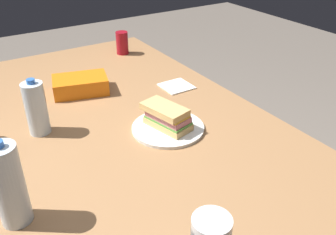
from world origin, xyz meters
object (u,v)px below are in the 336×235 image
Objects in this scene: chip_bag at (80,85)px; water_bottle_spare at (36,108)px; water_bottle_tall at (9,185)px; paper_plate at (168,128)px; sandwich at (167,117)px; dining_table at (115,145)px; soda_can_red at (122,43)px.

water_bottle_spare is (-0.24, 0.24, 0.06)m from chip_bag.
chip_bag is 0.76m from water_bottle_tall.
water_bottle_spare is (0.23, 0.40, 0.09)m from paper_plate.
sandwich reaches higher than chip_bag.
dining_table is at bearing -55.07° from water_bottle_tall.
chip_bag is at bearing 18.59° from paper_plate.
water_bottle_spare is (0.40, -0.17, -0.02)m from water_bottle_tall.
dining_table is at bearing 56.40° from paper_plate.
soda_can_red reaches higher than sandwich.
sandwich is (-0.11, -0.16, 0.13)m from dining_table.
paper_plate is at bearing -123.60° from dining_table.
dining_table is 7.04× the size of paper_plate.
sandwich reaches higher than paper_plate.
soda_can_red reaches higher than dining_table.
paper_plate is at bearing -73.38° from water_bottle_tall.
chip_bag is at bearing -45.61° from water_bottle_spare.
water_bottle_spare is at bearing 60.06° from paper_plate.
dining_table is 0.22m from paper_plate.
dining_table is 15.29× the size of soda_can_red.
dining_table is at bearing 151.52° from soda_can_red.
water_bottle_tall is at bearing 106.62° from paper_plate.
chip_bag is 1.10× the size of water_bottle_spare.
water_bottle_tall reaches higher than paper_plate.
dining_table is 0.53m from water_bottle_tall.
soda_can_red is (0.81, -0.21, 0.06)m from paper_plate.
dining_table is 9.47× the size of sandwich.
water_bottle_tall is 1.17× the size of water_bottle_spare.
water_bottle_tall reaches higher than soda_can_red.
chip_bag is 0.94× the size of water_bottle_tall.
paper_plate is 1.08× the size of water_bottle_tall.
dining_table is 0.31m from water_bottle_spare.
chip_bag is at bearing -1.55° from dining_table.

